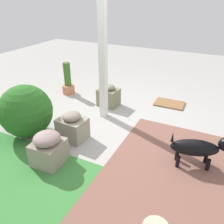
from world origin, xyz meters
TOP-DOWN VIEW (x-y plane):
  - ground_plane at (0.00, 0.00)m, footprint 12.00×12.00m
  - brick_path at (-1.14, 0.79)m, footprint 1.80×2.40m
  - porch_pillar at (0.42, -0.26)m, footprint 0.12×0.12m
  - stone_planter_nearest at (0.54, -0.69)m, footprint 0.41×0.36m
  - stone_planter_mid at (0.51, 0.61)m, footprint 0.44×0.36m
  - stone_planter_far at (0.46, 1.23)m, footprint 0.39×0.41m
  - round_shrub at (1.22, 0.81)m, footprint 0.82×0.82m
  - terracotta_pot_tall at (1.62, -0.84)m, footprint 0.27×0.27m
  - dog at (-1.32, 0.46)m, footprint 0.74×0.37m
  - doormat at (-0.56, -1.26)m, footprint 0.59×0.41m

SIDE VIEW (x-z plane):
  - ground_plane at x=0.00m, z-range 0.00..0.00m
  - brick_path at x=-1.14m, z-range 0.00..0.02m
  - doormat at x=-0.56m, z-range 0.00..0.03m
  - stone_planter_nearest at x=0.54m, z-range -0.02..0.42m
  - stone_planter_mid at x=0.51m, z-range -0.02..0.44m
  - stone_planter_far at x=0.46m, z-range -0.01..0.46m
  - terracotta_pot_tall at x=1.62m, z-range -0.10..0.60m
  - dog at x=-1.32m, z-range 0.04..0.55m
  - round_shrub at x=1.22m, z-range 0.00..0.82m
  - porch_pillar at x=0.42m, z-range 0.00..2.48m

